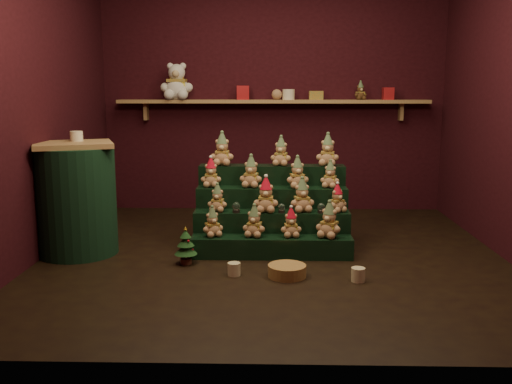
{
  "coord_description": "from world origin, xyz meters",
  "views": [
    {
      "loc": [
        -0.02,
        -4.83,
        1.45
      ],
      "look_at": [
        -0.15,
        0.25,
        0.52
      ],
      "focal_mm": 40.0,
      "sensor_mm": 36.0,
      "label": 1
    }
  ],
  "objects_px": {
    "snow_globe_a": "(236,207)",
    "mini_christmas_tree": "(186,246)",
    "snow_globe_c": "(321,208)",
    "mug_right": "(358,275)",
    "mug_left": "(234,269)",
    "snow_globe_b": "(282,208)",
    "wicker_basket": "(287,271)",
    "brown_bear": "(360,91)",
    "white_bear": "(177,77)",
    "riser_tier_front": "(272,247)",
    "side_table": "(76,199)"
  },
  "relations": [
    {
      "from": "snow_globe_b",
      "to": "brown_bear",
      "type": "bearing_deg",
      "value": 61.57
    },
    {
      "from": "snow_globe_a",
      "to": "brown_bear",
      "type": "distance_m",
      "value": 2.4
    },
    {
      "from": "snow_globe_c",
      "to": "mug_right",
      "type": "bearing_deg",
      "value": -74.26
    },
    {
      "from": "snow_globe_a",
      "to": "brown_bear",
      "type": "xyz_separation_m",
      "value": [
        1.33,
        1.71,
        1.02
      ]
    },
    {
      "from": "snow_globe_b",
      "to": "mug_left",
      "type": "xyz_separation_m",
      "value": [
        -0.38,
        -0.66,
        -0.35
      ]
    },
    {
      "from": "mug_left",
      "to": "snow_globe_b",
      "type": "bearing_deg",
      "value": 59.98
    },
    {
      "from": "snow_globe_c",
      "to": "mug_right",
      "type": "relative_size",
      "value": 0.85
    },
    {
      "from": "wicker_basket",
      "to": "brown_bear",
      "type": "xyz_separation_m",
      "value": [
        0.89,
        2.4,
        1.38
      ]
    },
    {
      "from": "riser_tier_front",
      "to": "white_bear",
      "type": "bearing_deg",
      "value": 120.4
    },
    {
      "from": "mug_right",
      "to": "wicker_basket",
      "type": "relative_size",
      "value": 0.36
    },
    {
      "from": "snow_globe_a",
      "to": "wicker_basket",
      "type": "bearing_deg",
      "value": -57.43
    },
    {
      "from": "mug_right",
      "to": "mug_left",
      "type": "bearing_deg",
      "value": 172.91
    },
    {
      "from": "snow_globe_a",
      "to": "snow_globe_b",
      "type": "height_order",
      "value": "snow_globe_a"
    },
    {
      "from": "mini_christmas_tree",
      "to": "wicker_basket",
      "type": "height_order",
      "value": "mini_christmas_tree"
    },
    {
      "from": "snow_globe_a",
      "to": "mini_christmas_tree",
      "type": "bearing_deg",
      "value": -136.68
    },
    {
      "from": "snow_globe_a",
      "to": "snow_globe_c",
      "type": "height_order",
      "value": "snow_globe_a"
    },
    {
      "from": "mug_right",
      "to": "white_bear",
      "type": "height_order",
      "value": "white_bear"
    },
    {
      "from": "wicker_basket",
      "to": "mug_right",
      "type": "bearing_deg",
      "value": -10.31
    },
    {
      "from": "riser_tier_front",
      "to": "mug_right",
      "type": "xyz_separation_m",
      "value": [
        0.66,
        -0.62,
        -0.04
      ]
    },
    {
      "from": "riser_tier_front",
      "to": "snow_globe_b",
      "type": "relative_size",
      "value": 16.7
    },
    {
      "from": "side_table",
      "to": "mug_left",
      "type": "xyz_separation_m",
      "value": [
        1.42,
        -0.58,
        -0.44
      ]
    },
    {
      "from": "brown_bear",
      "to": "snow_globe_c",
      "type": "bearing_deg",
      "value": -123.5
    },
    {
      "from": "mini_christmas_tree",
      "to": "white_bear",
      "type": "relative_size",
      "value": 0.62
    },
    {
      "from": "side_table",
      "to": "mini_christmas_tree",
      "type": "height_order",
      "value": "side_table"
    },
    {
      "from": "snow_globe_a",
      "to": "mug_left",
      "type": "relative_size",
      "value": 0.94
    },
    {
      "from": "side_table",
      "to": "wicker_basket",
      "type": "xyz_separation_m",
      "value": [
        1.84,
        -0.6,
        -0.44
      ]
    },
    {
      "from": "riser_tier_front",
      "to": "mug_left",
      "type": "distance_m",
      "value": 0.58
    },
    {
      "from": "snow_globe_a",
      "to": "mug_right",
      "type": "distance_m",
      "value": 1.3
    },
    {
      "from": "mini_christmas_tree",
      "to": "brown_bear",
      "type": "xyz_separation_m",
      "value": [
        1.73,
        2.09,
        1.27
      ]
    },
    {
      "from": "mini_christmas_tree",
      "to": "mug_right",
      "type": "distance_m",
      "value": 1.44
    },
    {
      "from": "riser_tier_front",
      "to": "snow_globe_c",
      "type": "height_order",
      "value": "snow_globe_c"
    },
    {
      "from": "snow_globe_c",
      "to": "mug_right",
      "type": "distance_m",
      "value": 0.88
    },
    {
      "from": "mug_right",
      "to": "wicker_basket",
      "type": "bearing_deg",
      "value": 169.69
    },
    {
      "from": "snow_globe_a",
      "to": "brown_bear",
      "type": "relative_size",
      "value": 0.46
    },
    {
      "from": "snow_globe_b",
      "to": "mini_christmas_tree",
      "type": "distance_m",
      "value": 0.92
    },
    {
      "from": "snow_globe_b",
      "to": "wicker_basket",
      "type": "relative_size",
      "value": 0.28
    },
    {
      "from": "snow_globe_a",
      "to": "white_bear",
      "type": "relative_size",
      "value": 0.18
    },
    {
      "from": "mini_christmas_tree",
      "to": "mug_left",
      "type": "relative_size",
      "value": 3.19
    },
    {
      "from": "mini_christmas_tree",
      "to": "brown_bear",
      "type": "height_order",
      "value": "brown_bear"
    },
    {
      "from": "mini_christmas_tree",
      "to": "white_bear",
      "type": "distance_m",
      "value": 2.56
    },
    {
      "from": "snow_globe_b",
      "to": "snow_globe_c",
      "type": "height_order",
      "value": "snow_globe_c"
    },
    {
      "from": "snow_globe_c",
      "to": "white_bear",
      "type": "xyz_separation_m",
      "value": [
        -1.54,
        1.71,
        1.18
      ]
    },
    {
      "from": "mug_left",
      "to": "snow_globe_a",
      "type": "bearing_deg",
      "value": 91.77
    },
    {
      "from": "riser_tier_front",
      "to": "side_table",
      "type": "height_order",
      "value": "side_table"
    },
    {
      "from": "riser_tier_front",
      "to": "wicker_basket",
      "type": "height_order",
      "value": "riser_tier_front"
    },
    {
      "from": "snow_globe_a",
      "to": "mini_christmas_tree",
      "type": "xyz_separation_m",
      "value": [
        -0.4,
        -0.38,
        -0.25
      ]
    },
    {
      "from": "riser_tier_front",
      "to": "snow_globe_b",
      "type": "height_order",
      "value": "snow_globe_b"
    },
    {
      "from": "mini_christmas_tree",
      "to": "mug_left",
      "type": "distance_m",
      "value": 0.52
    },
    {
      "from": "snow_globe_a",
      "to": "side_table",
      "type": "relative_size",
      "value": 0.1
    },
    {
      "from": "snow_globe_a",
      "to": "white_bear",
      "type": "xyz_separation_m",
      "value": [
        -0.78,
        1.71,
        1.17
      ]
    }
  ]
}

